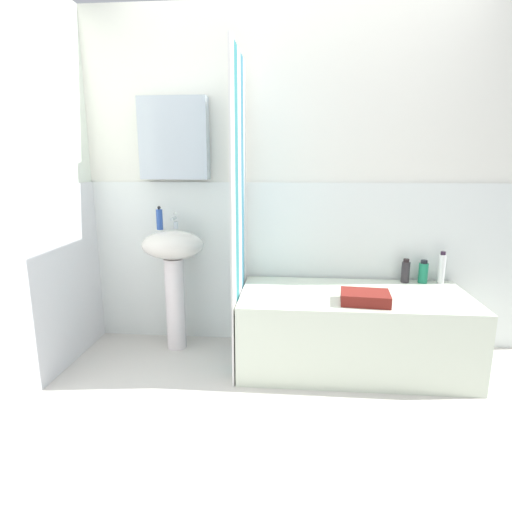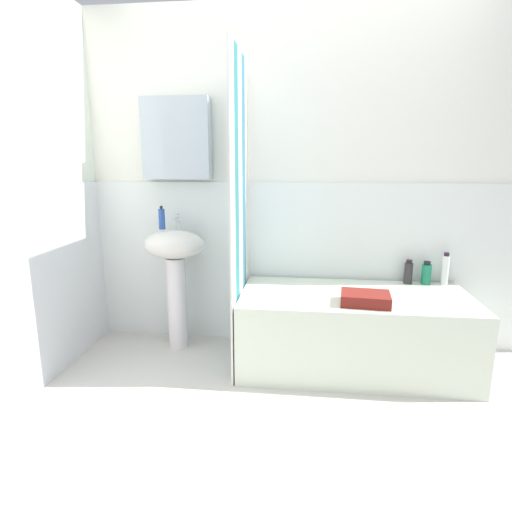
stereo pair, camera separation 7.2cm
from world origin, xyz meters
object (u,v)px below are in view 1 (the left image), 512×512
at_px(body_wash_bottle, 405,271).
at_px(towel_folded, 365,298).
at_px(sink, 174,263).
at_px(shampoo_bottle, 423,272).
at_px(bathtub, 352,330).
at_px(conditioner_bottle, 442,268).
at_px(soap_dispenser, 160,219).

bearing_deg(body_wash_bottle, towel_folded, -126.19).
xyz_separation_m(sink, shampoo_bottle, (1.77, 0.13, -0.06)).
bearing_deg(bathtub, towel_folded, -79.08).
distance_m(conditioner_bottle, body_wash_bottle, 0.25).
bearing_deg(towel_folded, bathtub, 100.92).
xyz_separation_m(body_wash_bottle, towel_folded, (-0.36, -0.49, -0.04)).
xyz_separation_m(sink, body_wash_bottle, (1.64, 0.13, -0.05)).
relative_size(body_wash_bottle, towel_folded, 0.59).
distance_m(soap_dispenser, bathtub, 1.54).
bearing_deg(bathtub, sink, 172.32).
distance_m(bathtub, towel_folded, 0.35).
xyz_separation_m(soap_dispenser, conditioner_bottle, (1.99, 0.08, -0.34)).
bearing_deg(bathtub, shampoo_bottle, 29.98).
relative_size(soap_dispenser, body_wash_bottle, 0.98).
distance_m(bathtub, body_wash_bottle, 0.60).
xyz_separation_m(sink, bathtub, (1.25, -0.17, -0.39)).
relative_size(shampoo_bottle, towel_folded, 0.57).
xyz_separation_m(conditioner_bottle, body_wash_bottle, (-0.25, 0.00, -0.03)).
bearing_deg(sink, body_wash_bottle, 4.57).
bearing_deg(soap_dispenser, shampoo_bottle, 2.43).
height_order(sink, bathtub, sink).
bearing_deg(conditioner_bottle, bathtub, -155.02).
height_order(sink, towel_folded, sink).
bearing_deg(towel_folded, sink, 164.47).
distance_m(sink, towel_folded, 1.34).
bearing_deg(sink, towel_folded, -15.53).
bearing_deg(conditioner_bottle, shampoo_bottle, -179.88).
bearing_deg(sink, bathtub, -7.68).
xyz_separation_m(soap_dispenser, body_wash_bottle, (1.75, 0.08, -0.36)).
height_order(conditioner_bottle, towel_folded, conditioner_bottle).
bearing_deg(soap_dispenser, towel_folded, -16.35).
bearing_deg(conditioner_bottle, sink, -176.08).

